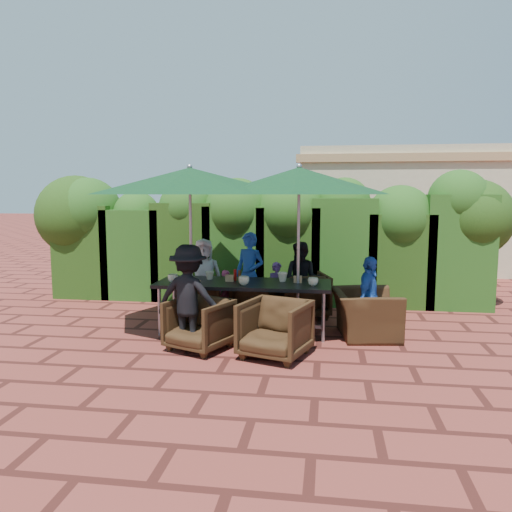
# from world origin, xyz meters

# --- Properties ---
(ground) EXTENTS (80.00, 80.00, 0.00)m
(ground) POSITION_xyz_m (0.00, 0.00, 0.00)
(ground) COLOR maroon
(ground) RESTS_ON ground
(dining_table) EXTENTS (2.54, 0.90, 0.75)m
(dining_table) POSITION_xyz_m (-0.00, 0.07, 0.68)
(dining_table) COLOR black
(dining_table) RESTS_ON ground
(umbrella_left) EXTENTS (2.97, 2.97, 2.46)m
(umbrella_left) POSITION_xyz_m (-0.77, -0.00, 2.21)
(umbrella_left) COLOR gray
(umbrella_left) RESTS_ON ground
(umbrella_right) EXTENTS (2.53, 2.53, 2.46)m
(umbrella_right) POSITION_xyz_m (0.79, 0.11, 2.21)
(umbrella_right) COLOR gray
(umbrella_right) RESTS_ON ground
(chair_far_left) EXTENTS (0.85, 0.82, 0.73)m
(chair_far_left) POSITION_xyz_m (-0.93, 0.95, 0.36)
(chair_far_left) COLOR black
(chair_far_left) RESTS_ON ground
(chair_far_mid) EXTENTS (0.93, 0.90, 0.75)m
(chair_far_mid) POSITION_xyz_m (0.09, 1.11, 0.38)
(chair_far_mid) COLOR black
(chair_far_mid) RESTS_ON ground
(chair_far_right) EXTENTS (0.96, 0.93, 0.80)m
(chair_far_right) POSITION_xyz_m (0.82, 1.14, 0.40)
(chair_far_right) COLOR black
(chair_far_right) RESTS_ON ground
(chair_near_left) EXTENTS (0.93, 0.90, 0.74)m
(chair_near_left) POSITION_xyz_m (-0.44, -0.83, 0.37)
(chair_near_left) COLOR black
(chair_near_left) RESTS_ON ground
(chair_near_right) EXTENTS (0.96, 0.93, 0.79)m
(chair_near_right) POSITION_xyz_m (0.58, -1.00, 0.40)
(chair_near_right) COLOR black
(chair_near_right) RESTS_ON ground
(chair_end_right) EXTENTS (0.79, 1.09, 0.88)m
(chair_end_right) POSITION_xyz_m (1.76, 0.10, 0.44)
(chair_end_right) COLOR black
(chair_end_right) RESTS_ON ground
(adult_far_left) EXTENTS (0.70, 0.51, 1.29)m
(adult_far_left) POSITION_xyz_m (-0.86, 1.09, 0.64)
(adult_far_left) COLOR silver
(adult_far_left) RESTS_ON ground
(adult_far_mid) EXTENTS (0.62, 0.57, 1.41)m
(adult_far_mid) POSITION_xyz_m (-0.06, 0.99, 0.71)
(adult_far_mid) COLOR #1F4EAC
(adult_far_mid) RESTS_ON ground
(adult_far_right) EXTENTS (0.67, 0.49, 1.26)m
(adult_far_right) POSITION_xyz_m (0.80, 1.02, 0.63)
(adult_far_right) COLOR black
(adult_far_right) RESTS_ON ground
(adult_near_left) EXTENTS (0.93, 0.51, 1.39)m
(adult_near_left) POSITION_xyz_m (-0.58, -0.81, 0.69)
(adult_near_left) COLOR black
(adult_near_left) RESTS_ON ground
(adult_end_right) EXTENTS (0.55, 0.76, 1.17)m
(adult_end_right) POSITION_xyz_m (1.79, -0.01, 0.58)
(adult_end_right) COLOR #1F4EAC
(adult_end_right) RESTS_ON ground
(child_left) EXTENTS (0.34, 0.31, 0.77)m
(child_left) POSITION_xyz_m (-0.46, 1.03, 0.38)
(child_left) COLOR #D94C86
(child_left) RESTS_ON ground
(child_right) EXTENTS (0.35, 0.30, 0.90)m
(child_right) POSITION_xyz_m (0.38, 1.15, 0.45)
(child_right) COLOR #7C4596
(child_right) RESTS_ON ground
(pedestrian_a) EXTENTS (1.50, 0.85, 1.52)m
(pedestrian_a) POSITION_xyz_m (1.47, 4.18, 0.76)
(pedestrian_a) COLOR green
(pedestrian_a) RESTS_ON ground
(pedestrian_b) EXTENTS (0.94, 0.74, 1.71)m
(pedestrian_b) POSITION_xyz_m (2.75, 4.39, 0.86)
(pedestrian_b) COLOR #D94C86
(pedestrian_b) RESTS_ON ground
(pedestrian_c) EXTENTS (1.26, 0.77, 1.84)m
(pedestrian_c) POSITION_xyz_m (3.13, 4.29, 0.92)
(pedestrian_c) COLOR gray
(pedestrian_c) RESTS_ON ground
(cup_a) EXTENTS (0.15, 0.15, 0.12)m
(cup_a) POSITION_xyz_m (-1.02, -0.10, 0.81)
(cup_a) COLOR beige
(cup_a) RESTS_ON dining_table
(cup_b) EXTENTS (0.14, 0.14, 0.13)m
(cup_b) POSITION_xyz_m (-0.55, 0.22, 0.81)
(cup_b) COLOR beige
(cup_b) RESTS_ON dining_table
(cup_c) EXTENTS (0.16, 0.16, 0.12)m
(cup_c) POSITION_xyz_m (0.04, -0.15, 0.81)
(cup_c) COLOR beige
(cup_c) RESTS_ON dining_table
(cup_d) EXTENTS (0.15, 0.15, 0.14)m
(cup_d) POSITION_xyz_m (0.56, 0.19, 0.82)
(cup_d) COLOR beige
(cup_d) RESTS_ON dining_table
(cup_e) EXTENTS (0.15, 0.15, 0.12)m
(cup_e) POSITION_xyz_m (1.02, -0.08, 0.81)
(cup_e) COLOR beige
(cup_e) RESTS_ON dining_table
(ketchup_bottle) EXTENTS (0.04, 0.04, 0.17)m
(ketchup_bottle) POSITION_xyz_m (-0.15, 0.18, 0.83)
(ketchup_bottle) COLOR #B20C0A
(ketchup_bottle) RESTS_ON dining_table
(sauce_bottle) EXTENTS (0.04, 0.04, 0.17)m
(sauce_bottle) POSITION_xyz_m (-0.07, 0.10, 0.83)
(sauce_bottle) COLOR #4C230C
(sauce_bottle) RESTS_ON dining_table
(serving_tray) EXTENTS (0.35, 0.25, 0.02)m
(serving_tray) POSITION_xyz_m (-0.81, -0.07, 0.76)
(serving_tray) COLOR #9C774B
(serving_tray) RESTS_ON dining_table
(number_block_left) EXTENTS (0.12, 0.06, 0.10)m
(number_block_left) POSITION_xyz_m (-0.21, 0.09, 0.80)
(number_block_left) COLOR tan
(number_block_left) RESTS_ON dining_table
(number_block_right) EXTENTS (0.12, 0.06, 0.10)m
(number_block_right) POSITION_xyz_m (0.79, 0.14, 0.80)
(number_block_right) COLOR tan
(number_block_right) RESTS_ON dining_table
(hedge_wall) EXTENTS (9.10, 1.60, 2.46)m
(hedge_wall) POSITION_xyz_m (-0.14, 2.32, 1.33)
(hedge_wall) COLOR #1A350E
(hedge_wall) RESTS_ON ground
(building) EXTENTS (6.20, 3.08, 3.20)m
(building) POSITION_xyz_m (3.50, 6.99, 1.61)
(building) COLOR beige
(building) RESTS_ON ground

